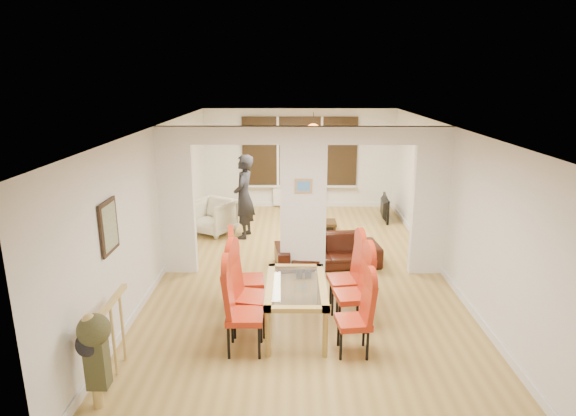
{
  "coord_description": "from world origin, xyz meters",
  "views": [
    {
      "loc": [
        -0.19,
        -8.07,
        3.41
      ],
      "look_at": [
        -0.27,
        0.6,
        1.02
      ],
      "focal_mm": 30.0,
      "sensor_mm": 36.0,
      "label": 1
    }
  ],
  "objects_px": {
    "dining_table": "(296,307)",
    "dining_chair_rb": "(352,290)",
    "dining_chair_lc": "(248,275)",
    "sofa": "(327,251)",
    "coffee_table": "(314,226)",
    "person": "(244,197)",
    "dining_chair_lb": "(250,292)",
    "television": "(382,208)",
    "dining_chair_ra": "(353,316)",
    "bowl": "(308,221)",
    "bottle": "(318,214)",
    "dining_chair_rc": "(345,275)",
    "armchair": "(213,216)",
    "dining_chair_la": "(245,310)"
  },
  "relations": [
    {
      "from": "dining_table",
      "to": "sofa",
      "type": "height_order",
      "value": "dining_table"
    },
    {
      "from": "dining_table",
      "to": "dining_chair_lc",
      "type": "distance_m",
      "value": 0.91
    },
    {
      "from": "dining_chair_la",
      "to": "sofa",
      "type": "bearing_deg",
      "value": 65.63
    },
    {
      "from": "dining_chair_rc",
      "to": "armchair",
      "type": "relative_size",
      "value": 1.33
    },
    {
      "from": "dining_chair_ra",
      "to": "dining_chair_rc",
      "type": "distance_m",
      "value": 1.17
    },
    {
      "from": "dining_chair_ra",
      "to": "person",
      "type": "height_order",
      "value": "person"
    },
    {
      "from": "person",
      "to": "television",
      "type": "relative_size",
      "value": 1.82
    },
    {
      "from": "dining_chair_lb",
      "to": "dining_chair_rc",
      "type": "height_order",
      "value": "dining_chair_lb"
    },
    {
      "from": "dining_chair_ra",
      "to": "bowl",
      "type": "bearing_deg",
      "value": 87.49
    },
    {
      "from": "dining_chair_ra",
      "to": "bottle",
      "type": "xyz_separation_m",
      "value": [
        -0.18,
        5.09,
        -0.15
      ]
    },
    {
      "from": "television",
      "to": "bottle",
      "type": "distance_m",
      "value": 1.81
    },
    {
      "from": "dining_chair_la",
      "to": "dining_chair_ra",
      "type": "xyz_separation_m",
      "value": [
        1.36,
        -0.04,
        -0.06
      ]
    },
    {
      "from": "dining_chair_lb",
      "to": "sofa",
      "type": "xyz_separation_m",
      "value": [
        1.22,
        2.42,
        -0.31
      ]
    },
    {
      "from": "dining_chair_rb",
      "to": "sofa",
      "type": "bearing_deg",
      "value": 85.42
    },
    {
      "from": "dining_table",
      "to": "dining_chair_rc",
      "type": "height_order",
      "value": "dining_chair_rc"
    },
    {
      "from": "dining_chair_lc",
      "to": "person",
      "type": "bearing_deg",
      "value": 90.68
    },
    {
      "from": "bowl",
      "to": "dining_chair_la",
      "type": "bearing_deg",
      "value": -101.02
    },
    {
      "from": "dining_chair_rb",
      "to": "dining_chair_rc",
      "type": "relative_size",
      "value": 0.99
    },
    {
      "from": "coffee_table",
      "to": "bowl",
      "type": "xyz_separation_m",
      "value": [
        -0.14,
        -0.01,
        0.14
      ]
    },
    {
      "from": "dining_chair_lb",
      "to": "coffee_table",
      "type": "bearing_deg",
      "value": 88.02
    },
    {
      "from": "dining_chair_lb",
      "to": "person",
      "type": "xyz_separation_m",
      "value": [
        -0.47,
        4.03,
        0.31
      ]
    },
    {
      "from": "dining_chair_ra",
      "to": "dining_chair_lb",
      "type": "bearing_deg",
      "value": 151.34
    },
    {
      "from": "bottle",
      "to": "bowl",
      "type": "xyz_separation_m",
      "value": [
        -0.22,
        -0.11,
        -0.11
      ]
    },
    {
      "from": "dining_chair_lb",
      "to": "bottle",
      "type": "relative_size",
      "value": 4.3
    },
    {
      "from": "person",
      "to": "sofa",
      "type": "bearing_deg",
      "value": 55.08
    },
    {
      "from": "dining_table",
      "to": "dining_chair_rc",
      "type": "relative_size",
      "value": 1.29
    },
    {
      "from": "sofa",
      "to": "bottle",
      "type": "bearing_deg",
      "value": 84.33
    },
    {
      "from": "dining_chair_rc",
      "to": "bottle",
      "type": "bearing_deg",
      "value": 84.58
    },
    {
      "from": "dining_chair_lb",
      "to": "television",
      "type": "height_order",
      "value": "dining_chair_lb"
    },
    {
      "from": "dining_chair_rb",
      "to": "dining_chair_rc",
      "type": "distance_m",
      "value": 0.51
    },
    {
      "from": "dining_chair_la",
      "to": "sofa",
      "type": "relative_size",
      "value": 0.6
    },
    {
      "from": "dining_chair_rc",
      "to": "armchair",
      "type": "distance_m",
      "value": 4.45
    },
    {
      "from": "coffee_table",
      "to": "person",
      "type": "bearing_deg",
      "value": -164.38
    },
    {
      "from": "dining_chair_lc",
      "to": "dining_chair_lb",
      "type": "bearing_deg",
      "value": -87.05
    },
    {
      "from": "dining_chair_la",
      "to": "dining_chair_lb",
      "type": "xyz_separation_m",
      "value": [
        0.03,
        0.49,
        0.02
      ]
    },
    {
      "from": "sofa",
      "to": "person",
      "type": "bearing_deg",
      "value": 129.04
    },
    {
      "from": "dining_chair_ra",
      "to": "dining_chair_la",
      "type": "bearing_deg",
      "value": 171.29
    },
    {
      "from": "dining_chair_la",
      "to": "bottle",
      "type": "xyz_separation_m",
      "value": [
        1.18,
        5.05,
        -0.21
      ]
    },
    {
      "from": "dining_chair_lc",
      "to": "sofa",
      "type": "bearing_deg",
      "value": 49.17
    },
    {
      "from": "dining_chair_la",
      "to": "television",
      "type": "distance_m",
      "value": 6.53
    },
    {
      "from": "dining_chair_lc",
      "to": "coffee_table",
      "type": "bearing_deg",
      "value": 67.79
    },
    {
      "from": "dining_table",
      "to": "dining_chair_rb",
      "type": "bearing_deg",
      "value": 5.81
    },
    {
      "from": "bottle",
      "to": "bowl",
      "type": "bearing_deg",
      "value": -152.91
    },
    {
      "from": "television",
      "to": "coffee_table",
      "type": "relative_size",
      "value": 1.02
    },
    {
      "from": "armchair",
      "to": "person",
      "type": "height_order",
      "value": "person"
    },
    {
      "from": "dining_table",
      "to": "dining_chair_lb",
      "type": "xyz_separation_m",
      "value": [
        -0.62,
        -0.05,
        0.25
      ]
    },
    {
      "from": "dining_chair_la",
      "to": "dining_chair_rb",
      "type": "bearing_deg",
      "value": 22.5
    },
    {
      "from": "dining_chair_lc",
      "to": "television",
      "type": "height_order",
      "value": "dining_chair_lc"
    },
    {
      "from": "dining_chair_rb",
      "to": "armchair",
      "type": "xyz_separation_m",
      "value": [
        -2.59,
        4.16,
        -0.17
      ]
    },
    {
      "from": "armchair",
      "to": "dining_chair_lb",
      "type": "bearing_deg",
      "value": -44.08
    }
  ]
}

